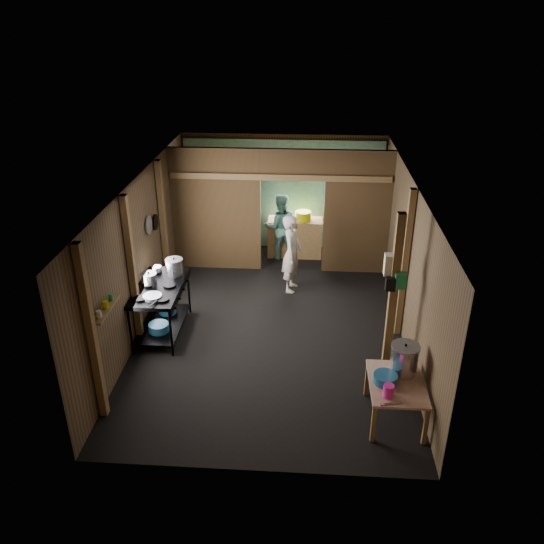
# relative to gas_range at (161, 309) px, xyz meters

# --- Properties ---
(floor) EXTENTS (4.50, 7.00, 0.00)m
(floor) POSITION_rel_gas_range_xyz_m (1.88, 0.46, -0.45)
(floor) COLOR black
(floor) RESTS_ON ground
(ceiling) EXTENTS (4.50, 7.00, 0.00)m
(ceiling) POSITION_rel_gas_range_xyz_m (1.88, 0.46, 2.15)
(ceiling) COLOR #423E3A
(ceiling) RESTS_ON ground
(wall_back) EXTENTS (4.50, 0.00, 2.60)m
(wall_back) POSITION_rel_gas_range_xyz_m (1.88, 3.96, 0.85)
(wall_back) COLOR brown
(wall_back) RESTS_ON ground
(wall_front) EXTENTS (4.50, 0.00, 2.60)m
(wall_front) POSITION_rel_gas_range_xyz_m (1.88, -3.04, 0.85)
(wall_front) COLOR brown
(wall_front) RESTS_ON ground
(wall_left) EXTENTS (0.00, 7.00, 2.60)m
(wall_left) POSITION_rel_gas_range_xyz_m (-0.37, 0.46, 0.85)
(wall_left) COLOR brown
(wall_left) RESTS_ON ground
(wall_right) EXTENTS (0.00, 7.00, 2.60)m
(wall_right) POSITION_rel_gas_range_xyz_m (4.13, 0.46, 0.85)
(wall_right) COLOR brown
(wall_right) RESTS_ON ground
(partition_left) EXTENTS (1.85, 0.10, 2.60)m
(partition_left) POSITION_rel_gas_range_xyz_m (0.55, 2.66, 0.85)
(partition_left) COLOR #4C361B
(partition_left) RESTS_ON floor
(partition_right) EXTENTS (1.35, 0.10, 2.60)m
(partition_right) POSITION_rel_gas_range_xyz_m (3.46, 2.66, 0.85)
(partition_right) COLOR #4C361B
(partition_right) RESTS_ON floor
(partition_header) EXTENTS (1.30, 0.10, 0.60)m
(partition_header) POSITION_rel_gas_range_xyz_m (2.13, 2.66, 1.85)
(partition_header) COLOR #4C361B
(partition_header) RESTS_ON wall_back
(turquoise_panel) EXTENTS (4.40, 0.06, 2.50)m
(turquoise_panel) POSITION_rel_gas_range_xyz_m (1.88, 3.90, 0.80)
(turquoise_panel) COLOR #88C2BA
(turquoise_panel) RESTS_ON wall_back
(back_counter) EXTENTS (1.20, 0.50, 0.85)m
(back_counter) POSITION_rel_gas_range_xyz_m (2.18, 3.41, -0.03)
(back_counter) COLOR olive
(back_counter) RESTS_ON floor
(wall_clock) EXTENTS (0.20, 0.03, 0.20)m
(wall_clock) POSITION_rel_gas_range_xyz_m (2.13, 3.86, 1.45)
(wall_clock) COLOR silver
(wall_clock) RESTS_ON wall_back
(post_left_a) EXTENTS (0.10, 0.12, 2.60)m
(post_left_a) POSITION_rel_gas_range_xyz_m (-0.30, -2.14, 0.85)
(post_left_a) COLOR olive
(post_left_a) RESTS_ON floor
(post_left_b) EXTENTS (0.10, 0.12, 2.60)m
(post_left_b) POSITION_rel_gas_range_xyz_m (-0.30, -0.34, 0.85)
(post_left_b) COLOR olive
(post_left_b) RESTS_ON floor
(post_left_c) EXTENTS (0.10, 0.12, 2.60)m
(post_left_c) POSITION_rel_gas_range_xyz_m (-0.30, 1.66, 0.85)
(post_left_c) COLOR olive
(post_left_c) RESTS_ON floor
(post_right) EXTENTS (0.10, 0.12, 2.60)m
(post_right) POSITION_rel_gas_range_xyz_m (4.06, 0.26, 0.85)
(post_right) COLOR olive
(post_right) RESTS_ON floor
(post_free) EXTENTS (0.12, 0.12, 2.60)m
(post_free) POSITION_rel_gas_range_xyz_m (3.73, -0.84, 0.85)
(post_free) COLOR olive
(post_free) RESTS_ON floor
(cross_beam) EXTENTS (4.40, 0.12, 0.12)m
(cross_beam) POSITION_rel_gas_range_xyz_m (1.88, 2.61, 1.60)
(cross_beam) COLOR olive
(cross_beam) RESTS_ON wall_left
(pan_lid_big) EXTENTS (0.03, 0.34, 0.34)m
(pan_lid_big) POSITION_rel_gas_range_xyz_m (-0.33, 0.86, 1.20)
(pan_lid_big) COLOR gray
(pan_lid_big) RESTS_ON wall_left
(pan_lid_small) EXTENTS (0.03, 0.30, 0.30)m
(pan_lid_small) POSITION_rel_gas_range_xyz_m (-0.33, 1.26, 1.10)
(pan_lid_small) COLOR black
(pan_lid_small) RESTS_ON wall_left
(wall_shelf) EXTENTS (0.14, 0.80, 0.03)m
(wall_shelf) POSITION_rel_gas_range_xyz_m (-0.27, -1.64, 0.95)
(wall_shelf) COLOR olive
(wall_shelf) RESTS_ON wall_left
(jar_white) EXTENTS (0.07, 0.07, 0.10)m
(jar_white) POSITION_rel_gas_range_xyz_m (-0.27, -1.89, 1.01)
(jar_white) COLOR silver
(jar_white) RESTS_ON wall_shelf
(jar_yellow) EXTENTS (0.08, 0.08, 0.10)m
(jar_yellow) POSITION_rel_gas_range_xyz_m (-0.27, -1.64, 1.01)
(jar_yellow) COLOR #B7B607
(jar_yellow) RESTS_ON wall_shelf
(jar_green) EXTENTS (0.06, 0.06, 0.10)m
(jar_green) POSITION_rel_gas_range_xyz_m (-0.27, -1.42, 1.01)
(jar_green) COLOR #1F8F51
(jar_green) RESTS_ON wall_shelf
(bag_white) EXTENTS (0.22, 0.15, 0.32)m
(bag_white) POSITION_rel_gas_range_xyz_m (3.68, -0.76, 1.33)
(bag_white) COLOR silver
(bag_white) RESTS_ON post_free
(bag_green) EXTENTS (0.16, 0.12, 0.24)m
(bag_green) POSITION_rel_gas_range_xyz_m (3.80, -0.90, 1.15)
(bag_green) COLOR #1F8F51
(bag_green) RESTS_ON post_free
(bag_black) EXTENTS (0.14, 0.10, 0.20)m
(bag_black) POSITION_rel_gas_range_xyz_m (3.66, -0.92, 1.10)
(bag_black) COLOR black
(bag_black) RESTS_ON post_free
(gas_range) EXTENTS (0.79, 1.53, 0.90)m
(gas_range) POSITION_rel_gas_range_xyz_m (0.00, 0.00, 0.00)
(gas_range) COLOR black
(gas_range) RESTS_ON floor
(prep_table) EXTENTS (0.74, 1.02, 0.60)m
(prep_table) POSITION_rel_gas_range_xyz_m (3.71, -1.96, -0.15)
(prep_table) COLOR tan
(prep_table) RESTS_ON floor
(stove_pot_large) EXTENTS (0.31, 0.31, 0.31)m
(stove_pot_large) POSITION_rel_gas_range_xyz_m (0.17, 0.45, 0.59)
(stove_pot_large) COLOR silver
(stove_pot_large) RESTS_ON gas_range
(stove_pot_med) EXTENTS (0.33, 0.33, 0.23)m
(stove_pot_med) POSITION_rel_gas_range_xyz_m (-0.17, 0.04, 0.55)
(stove_pot_med) COLOR silver
(stove_pot_med) RESTS_ON gas_range
(stove_saucepan) EXTENTS (0.20, 0.20, 0.11)m
(stove_saucepan) POSITION_rel_gas_range_xyz_m (-0.17, 0.51, 0.51)
(stove_saucepan) COLOR silver
(stove_saucepan) RESTS_ON gas_range
(frying_pan) EXTENTS (0.46, 0.60, 0.07)m
(frying_pan) POSITION_rel_gas_range_xyz_m (0.00, -0.42, 0.48)
(frying_pan) COLOR gray
(frying_pan) RESTS_ON gas_range
(blue_tub_front) EXTENTS (0.34, 0.34, 0.14)m
(blue_tub_front) POSITION_rel_gas_range_xyz_m (0.00, -0.25, -0.21)
(blue_tub_front) COLOR #1F5782
(blue_tub_front) RESTS_ON gas_range
(blue_tub_back) EXTENTS (0.31, 0.31, 0.13)m
(blue_tub_back) POSITION_rel_gas_range_xyz_m (0.00, 0.36, -0.21)
(blue_tub_back) COLOR #1F5782
(blue_tub_back) RESTS_ON gas_range
(stock_pot) EXTENTS (0.41, 0.41, 0.46)m
(stock_pot) POSITION_rel_gas_range_xyz_m (3.81, -1.73, 0.36)
(stock_pot) COLOR silver
(stock_pot) RESTS_ON prep_table
(wash_basin) EXTENTS (0.42, 0.42, 0.12)m
(wash_basin) POSITION_rel_gas_range_xyz_m (3.55, -1.96, 0.21)
(wash_basin) COLOR #1F5782
(wash_basin) RESTS_ON prep_table
(pink_bucket) EXTENTS (0.15, 0.15, 0.17)m
(pink_bucket) POSITION_rel_gas_range_xyz_m (3.55, -2.25, 0.24)
(pink_bucket) COLOR #EA28A1
(pink_bucket) RESTS_ON prep_table
(knife) EXTENTS (0.30, 0.10, 0.01)m
(knife) POSITION_rel_gas_range_xyz_m (3.58, -2.40, 0.16)
(knife) COLOR silver
(knife) RESTS_ON prep_table
(yellow_tub) EXTENTS (0.35, 0.35, 0.19)m
(yellow_tub) POSITION_rel_gas_range_xyz_m (2.35, 3.41, 0.50)
(yellow_tub) COLOR #B7B607
(yellow_tub) RESTS_ON back_counter
(cook) EXTENTS (0.45, 0.61, 1.56)m
(cook) POSITION_rel_gas_range_xyz_m (2.17, 1.74, 0.33)
(cook) COLOR beige
(cook) RESTS_ON floor
(worker_back) EXTENTS (0.80, 0.68, 1.47)m
(worker_back) POSITION_rel_gas_range_xyz_m (1.85, 3.25, 0.28)
(worker_back) COLOR #5E9A8F
(worker_back) RESTS_ON floor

